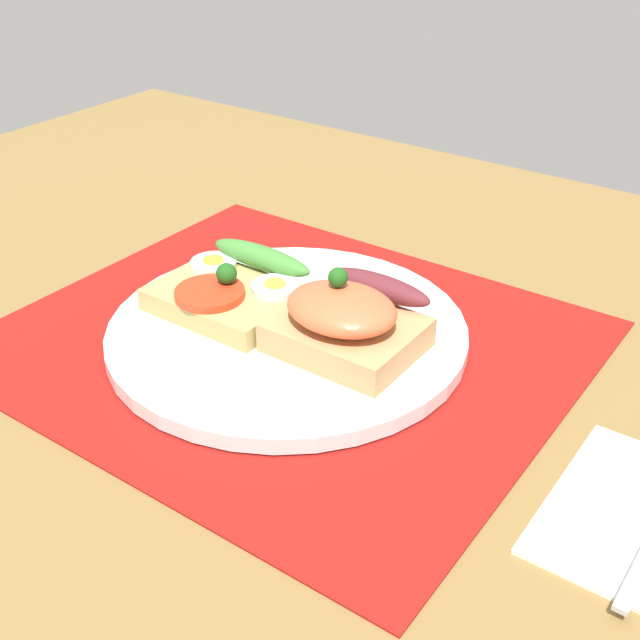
# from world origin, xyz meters

# --- Properties ---
(ground_plane) EXTENTS (1.20, 0.90, 0.03)m
(ground_plane) POSITION_xyz_m (0.00, 0.00, -0.02)
(ground_plane) COLOR olive
(placemat) EXTENTS (0.41, 0.36, 0.00)m
(placemat) POSITION_xyz_m (0.00, 0.00, 0.00)
(placemat) COLOR maroon
(placemat) RESTS_ON ground_plane
(plate) EXTENTS (0.27, 0.27, 0.01)m
(plate) POSITION_xyz_m (0.00, 0.00, 0.01)
(plate) COLOR white
(plate) RESTS_ON placemat
(sandwich_egg_tomato) EXTENTS (0.11, 0.10, 0.04)m
(sandwich_egg_tomato) POSITION_xyz_m (-0.05, -0.00, 0.03)
(sandwich_egg_tomato) COLOR tan
(sandwich_egg_tomato) RESTS_ON plate
(sandwich_salmon) EXTENTS (0.10, 0.10, 0.06)m
(sandwich_salmon) POSITION_xyz_m (0.05, 0.00, 0.04)
(sandwich_salmon) COLOR tan
(sandwich_salmon) RESTS_ON plate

